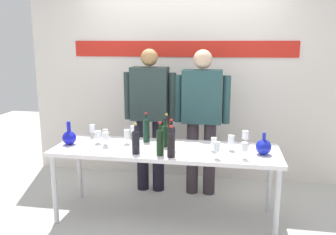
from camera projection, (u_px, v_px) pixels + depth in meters
ground_plane at (166, 217)px, 3.69m from camera, size 10.00×10.00×0.00m
back_wall at (182, 64)px, 4.57m from camera, size 4.08×0.11×3.00m
display_table at (165, 154)px, 3.54m from camera, size 2.25×0.70×0.75m
decanter_blue_left at (69, 137)px, 3.64m from camera, size 0.14×0.14×0.24m
decanter_blue_right at (264, 147)px, 3.32m from camera, size 0.15×0.15×0.21m
presenter_left at (150, 111)px, 4.18m from camera, size 0.62×0.22×1.71m
presenter_right at (202, 113)px, 4.07m from camera, size 0.64×0.22×1.71m
wine_bottle_0 at (171, 137)px, 3.44m from camera, size 0.07×0.07×0.31m
wine_bottle_1 at (166, 129)px, 3.77m from camera, size 0.07×0.07×0.30m
wine_bottle_2 at (168, 132)px, 3.67m from camera, size 0.07×0.07×0.29m
wine_bottle_3 at (171, 143)px, 3.23m from camera, size 0.07×0.07×0.30m
wine_bottle_4 at (160, 141)px, 3.28m from camera, size 0.07×0.07×0.32m
wine_bottle_5 at (136, 141)px, 3.34m from camera, size 0.07×0.07×0.29m
wine_bottle_6 at (146, 129)px, 3.73m from camera, size 0.07×0.07×0.32m
wine_bottle_7 at (165, 134)px, 3.56m from camera, size 0.08×0.08×0.29m
wine_glass_left_0 at (98, 135)px, 3.68m from camera, size 0.07×0.07×0.13m
wine_glass_left_1 at (92, 129)px, 3.91m from camera, size 0.06×0.06×0.14m
wine_glass_left_2 at (127, 134)px, 3.65m from camera, size 0.07×0.07×0.15m
wine_glass_left_3 at (106, 136)px, 3.56m from camera, size 0.07×0.07×0.15m
wine_glass_left_4 at (133, 130)px, 3.85m from camera, size 0.06×0.06×0.15m
wine_glass_left_5 at (105, 134)px, 3.64m from camera, size 0.06×0.06×0.16m
wine_glass_right_0 at (217, 147)px, 3.19m from camera, size 0.06×0.06×0.16m
wine_glass_right_1 at (244, 147)px, 3.18m from camera, size 0.06×0.06×0.16m
wine_glass_right_2 at (245, 135)px, 3.64m from camera, size 0.07×0.07×0.14m
wine_glass_right_3 at (214, 142)px, 3.41m from camera, size 0.06×0.06×0.14m
wine_glass_right_4 at (231, 140)px, 3.44m from camera, size 0.06×0.06×0.15m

